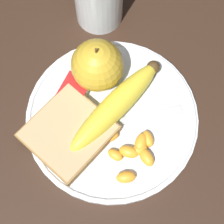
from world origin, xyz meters
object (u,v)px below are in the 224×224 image
(bread_slice, at_px, (69,133))
(plate, at_px, (112,117))
(apple, at_px, (97,65))
(banana, at_px, (116,105))
(jam_packet, at_px, (74,91))
(fork, at_px, (115,123))

(bread_slice, bearing_deg, plate, 140.12)
(apple, bearing_deg, banana, 52.79)
(apple, xyz_separation_m, jam_packet, (0.04, -0.02, -0.03))
(plate, bearing_deg, bread_slice, -39.88)
(plate, xyz_separation_m, apple, (-0.05, -0.05, 0.05))
(plate, bearing_deg, banana, 176.96)
(banana, xyz_separation_m, bread_slice, (0.07, -0.05, -0.01))
(apple, height_order, jam_packet, apple)
(apple, xyz_separation_m, bread_slice, (0.11, 0.00, -0.03))
(banana, height_order, bread_slice, banana)
(apple, xyz_separation_m, fork, (0.06, 0.06, -0.04))
(banana, bearing_deg, apple, -127.21)
(bread_slice, distance_m, jam_packet, 0.07)
(fork, height_order, jam_packet, jam_packet)
(banana, height_order, fork, banana)
(plate, relative_size, bread_slice, 1.90)
(banana, bearing_deg, bread_slice, -34.30)
(banana, relative_size, fork, 1.26)
(apple, relative_size, banana, 0.46)
(jam_packet, bearing_deg, bread_slice, 20.43)
(banana, distance_m, bread_slice, 0.08)
(plate, height_order, jam_packet, jam_packet)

